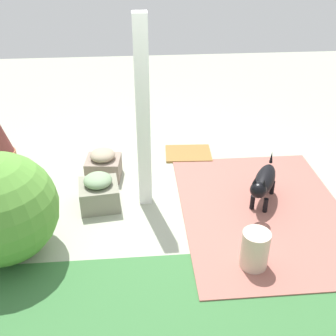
{
  "coord_description": "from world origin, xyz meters",
  "views": [
    {
      "loc": [
        0.26,
        3.98,
        2.78
      ],
      "look_at": [
        -0.08,
        0.09,
        0.45
      ],
      "focal_mm": 43.97,
      "sensor_mm": 36.0,
      "label": 1
    }
  ],
  "objects_px": {
    "terracotta_pot_spiky": "(3,145)",
    "dog": "(264,182)",
    "ceramic_urn": "(255,250)",
    "doormat": "(188,153)",
    "porch_pillar": "(143,118)",
    "stone_planter_near": "(99,192)",
    "round_shrub": "(1,209)",
    "stone_planter_nearest": "(103,165)"
  },
  "relations": [
    {
      "from": "dog",
      "to": "ceramic_urn",
      "type": "relative_size",
      "value": 1.84
    },
    {
      "from": "stone_planter_nearest",
      "to": "dog",
      "type": "bearing_deg",
      "value": 157.52
    },
    {
      "from": "stone_planter_near",
      "to": "terracotta_pot_spiky",
      "type": "bearing_deg",
      "value": -37.44
    },
    {
      "from": "ceramic_urn",
      "to": "doormat",
      "type": "xyz_separation_m",
      "value": [
        0.33,
        -2.21,
        -0.18
      ]
    },
    {
      "from": "terracotta_pot_spiky",
      "to": "doormat",
      "type": "relative_size",
      "value": 1.1
    },
    {
      "from": "stone_planter_near",
      "to": "ceramic_urn",
      "type": "relative_size",
      "value": 1.19
    },
    {
      "from": "porch_pillar",
      "to": "dog",
      "type": "distance_m",
      "value": 1.52
    },
    {
      "from": "porch_pillar",
      "to": "dog",
      "type": "xyz_separation_m",
      "value": [
        -1.31,
        0.2,
        -0.74
      ]
    },
    {
      "from": "stone_planter_near",
      "to": "doormat",
      "type": "xyz_separation_m",
      "value": [
        -1.16,
        -1.11,
        -0.17
      ]
    },
    {
      "from": "porch_pillar",
      "to": "round_shrub",
      "type": "xyz_separation_m",
      "value": [
        1.35,
        0.76,
        -0.52
      ]
    },
    {
      "from": "stone_planter_near",
      "to": "round_shrub",
      "type": "height_order",
      "value": "round_shrub"
    },
    {
      "from": "round_shrub",
      "to": "ceramic_urn",
      "type": "relative_size",
      "value": 2.65
    },
    {
      "from": "terracotta_pot_spiky",
      "to": "doormat",
      "type": "bearing_deg",
      "value": -176.81
    },
    {
      "from": "dog",
      "to": "doormat",
      "type": "distance_m",
      "value": 1.45
    },
    {
      "from": "porch_pillar",
      "to": "ceramic_urn",
      "type": "relative_size",
      "value": 5.25
    },
    {
      "from": "stone_planter_near",
      "to": "stone_planter_nearest",
      "type": "bearing_deg",
      "value": -91.84
    },
    {
      "from": "stone_planter_near",
      "to": "round_shrub",
      "type": "bearing_deg",
      "value": 40.83
    },
    {
      "from": "dog",
      "to": "doormat",
      "type": "relative_size",
      "value": 1.17
    },
    {
      "from": "stone_planter_nearest",
      "to": "doormat",
      "type": "height_order",
      "value": "stone_planter_nearest"
    },
    {
      "from": "ceramic_urn",
      "to": "doormat",
      "type": "bearing_deg",
      "value": -81.56
    },
    {
      "from": "stone_planter_nearest",
      "to": "dog",
      "type": "distance_m",
      "value": 1.97
    },
    {
      "from": "doormat",
      "to": "round_shrub",
      "type": "bearing_deg",
      "value": 42.54
    },
    {
      "from": "porch_pillar",
      "to": "terracotta_pot_spiky",
      "type": "bearing_deg",
      "value": -27.18
    },
    {
      "from": "stone_planter_near",
      "to": "ceramic_urn",
      "type": "xyz_separation_m",
      "value": [
        -1.48,
        1.1,
        0.02
      ]
    },
    {
      "from": "doormat",
      "to": "ceramic_urn",
      "type": "bearing_deg",
      "value": 98.44
    },
    {
      "from": "porch_pillar",
      "to": "dog",
      "type": "relative_size",
      "value": 2.85
    },
    {
      "from": "ceramic_urn",
      "to": "stone_planter_nearest",
      "type": "bearing_deg",
      "value": -49.41
    },
    {
      "from": "porch_pillar",
      "to": "terracotta_pot_spiky",
      "type": "relative_size",
      "value": 3.04
    },
    {
      "from": "dog",
      "to": "doormat",
      "type": "height_order",
      "value": "dog"
    },
    {
      "from": "stone_planter_nearest",
      "to": "terracotta_pot_spiky",
      "type": "relative_size",
      "value": 0.66
    },
    {
      "from": "porch_pillar",
      "to": "stone_planter_nearest",
      "type": "bearing_deg",
      "value": -47.83
    },
    {
      "from": "porch_pillar",
      "to": "round_shrub",
      "type": "relative_size",
      "value": 1.98
    },
    {
      "from": "stone_planter_nearest",
      "to": "terracotta_pot_spiky",
      "type": "height_order",
      "value": "terracotta_pot_spiky"
    },
    {
      "from": "dog",
      "to": "ceramic_urn",
      "type": "distance_m",
      "value": 1.03
    },
    {
      "from": "porch_pillar",
      "to": "dog",
      "type": "height_order",
      "value": "porch_pillar"
    },
    {
      "from": "stone_planter_near",
      "to": "round_shrub",
      "type": "distance_m",
      "value": 1.14
    },
    {
      "from": "porch_pillar",
      "to": "terracotta_pot_spiky",
      "type": "distance_m",
      "value": 2.14
    },
    {
      "from": "stone_planter_nearest",
      "to": "stone_planter_near",
      "type": "relative_size",
      "value": 0.96
    },
    {
      "from": "dog",
      "to": "round_shrub",
      "type": "bearing_deg",
      "value": 12.07
    },
    {
      "from": "stone_planter_near",
      "to": "ceramic_urn",
      "type": "bearing_deg",
      "value": 143.38
    },
    {
      "from": "ceramic_urn",
      "to": "doormat",
      "type": "distance_m",
      "value": 2.24
    },
    {
      "from": "terracotta_pot_spiky",
      "to": "dog",
      "type": "relative_size",
      "value": 0.94
    }
  ]
}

